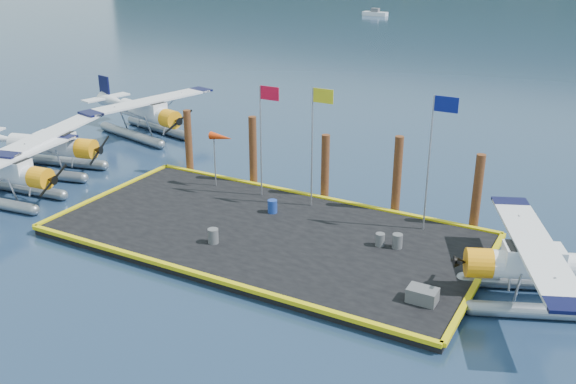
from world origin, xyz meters
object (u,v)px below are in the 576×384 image
at_px(drum_3, 213,236).
at_px(flagpole_red, 264,124).
at_px(seaplane_d, 542,270).
at_px(seaplane_a, 6,175).
at_px(drum_4, 380,240).
at_px(seaplane_b, 50,148).
at_px(piling_4, 477,194).
at_px(drum_5, 272,206).
at_px(piling_3, 397,177).
at_px(crate, 422,295).
at_px(piling_0, 189,143).
at_px(windsock, 221,138).
at_px(flagpole_blue, 435,144).
at_px(drum_2, 397,241).
at_px(seaplane_c, 147,115).
at_px(piling_1, 253,153).
at_px(piling_2, 325,169).
at_px(flagpole_yellow, 316,130).

height_order(drum_3, flagpole_red, flagpole_red).
height_order(seaplane_d, drum_3, seaplane_d).
height_order(seaplane_a, drum_4, seaplane_a).
distance_m(seaplane_b, piling_4, 24.89).
xyz_separation_m(seaplane_b, drum_5, (15.31, 0.31, -0.80)).
height_order(drum_3, piling_3, piling_3).
relative_size(seaplane_a, flagpole_red, 1.59).
bearing_deg(crate, piling_0, 154.76).
bearing_deg(windsock, drum_5, -22.69).
bearing_deg(flagpole_blue, drum_2, -103.79).
bearing_deg(seaplane_a, flagpole_red, 110.82).
relative_size(seaplane_c, seaplane_d, 1.12).
bearing_deg(piling_3, piling_1, 180.00).
xyz_separation_m(seaplane_d, piling_0, (-20.80, 5.30, 0.52)).
bearing_deg(drum_4, windsock, 165.51).
height_order(drum_3, piling_1, piling_1).
bearing_deg(piling_2, piling_0, 180.00).
relative_size(drum_4, flagpole_yellow, 0.10).
distance_m(drum_3, piling_1, 8.20).
bearing_deg(piling_1, seaplane_c, 157.32).
xyz_separation_m(flagpole_red, windsock, (-2.73, 0.00, -1.17)).
relative_size(seaplane_a, piling_4, 2.38).
bearing_deg(piling_0, drum_5, -23.62).
height_order(drum_4, piling_1, piling_1).
bearing_deg(drum_5, windsock, 157.31).
xyz_separation_m(seaplane_a, drum_4, (20.00, 3.76, -0.77)).
relative_size(seaplane_a, seaplane_b, 0.96).
bearing_deg(piling_1, piling_0, 180.00).
relative_size(seaplane_b, flagpole_blue, 1.53).
relative_size(seaplane_c, piling_1, 2.48).
relative_size(seaplane_b, piling_4, 2.48).
bearing_deg(seaplane_a, seaplane_c, 178.82).
height_order(drum_5, flagpole_yellow, flagpole_yellow).
bearing_deg(flagpole_yellow, piling_2, 97.21).
relative_size(drum_2, drum_5, 0.98).
height_order(seaplane_b, flagpole_red, flagpole_red).
distance_m(drum_4, piling_0, 14.53).
xyz_separation_m(drum_4, drum_5, (-6.13, 0.91, 0.04)).
relative_size(seaplane_b, piling_0, 2.48).
bearing_deg(seaplane_b, seaplane_a, 5.01).
bearing_deg(seaplane_d, drum_5, 58.71).
height_order(drum_4, piling_4, piling_4).
xyz_separation_m(seaplane_c, drum_3, (14.48, -12.64, -0.87)).
bearing_deg(windsock, drum_4, -14.49).
bearing_deg(piling_4, seaplane_a, -160.87).
bearing_deg(piling_2, flagpole_yellow, -82.79).
distance_m(seaplane_b, drum_5, 15.33).
bearing_deg(piling_0, piling_4, 0.00).
relative_size(drum_2, piling_0, 0.16).
height_order(piling_1, piling_4, piling_1).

